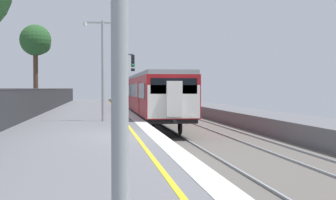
# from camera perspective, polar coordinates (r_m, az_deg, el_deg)

# --- Properties ---
(ground) EXTENTS (17.40, 110.00, 1.21)m
(ground) POSITION_cam_1_polar(r_m,az_deg,el_deg) (16.63, 6.25, -6.48)
(ground) COLOR slate
(commuter_train_at_platform) EXTENTS (2.83, 59.02, 3.81)m
(commuter_train_at_platform) POSITION_cam_1_polar(r_m,az_deg,el_deg) (51.65, -4.57, 1.00)
(commuter_train_at_platform) COLOR maroon
(commuter_train_at_platform) RESTS_ON ground
(signal_gantry) EXTENTS (1.10, 0.24, 4.66)m
(signal_gantry) POSITION_cam_1_polar(r_m,az_deg,el_deg) (38.46, -5.34, 3.30)
(signal_gantry) COLOR #47474C
(signal_gantry) RESTS_ON ground
(speed_limit_sign) EXTENTS (0.59, 0.08, 2.81)m
(speed_limit_sign) POSITION_cam_1_polar(r_m,az_deg,el_deg) (35.32, -5.67, 1.62)
(speed_limit_sign) COLOR #59595B
(speed_limit_sign) RESTS_ON ground
(platform_lamp_mid) EXTENTS (2.00, 0.20, 5.19)m
(platform_lamp_mid) POSITION_cam_1_polar(r_m,az_deg,el_deg) (23.44, -8.31, 4.89)
(platform_lamp_mid) COLOR #93999E
(platform_lamp_mid) RESTS_ON ground
(background_tree_centre) EXTENTS (2.86, 2.86, 7.58)m
(background_tree_centre) POSITION_cam_1_polar(r_m,az_deg,el_deg) (43.19, -16.43, 7.09)
(background_tree_centre) COLOR #473323
(background_tree_centre) RESTS_ON ground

